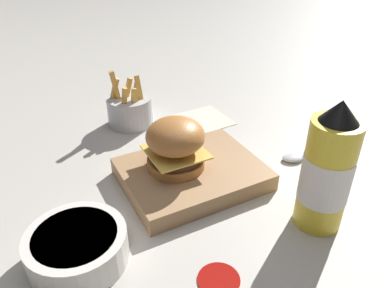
{
  "coord_description": "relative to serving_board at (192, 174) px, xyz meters",
  "views": [
    {
      "loc": [
        -0.28,
        -0.44,
        0.44
      ],
      "look_at": [
        -0.01,
        0.08,
        0.08
      ],
      "focal_mm": 35.0,
      "sensor_mm": 36.0,
      "label": 1
    }
  ],
  "objects": [
    {
      "name": "ground_plane",
      "position": [
        0.01,
        -0.08,
        -0.02
      ],
      "size": [
        6.0,
        6.0,
        0.0
      ],
      "primitive_type": "plane",
      "color": "#B7B2A8"
    },
    {
      "name": "serving_board",
      "position": [
        0.0,
        0.0,
        0.0
      ],
      "size": [
        0.26,
        0.2,
        0.03
      ],
      "color": "#A37A51",
      "rests_on": "ground_plane"
    },
    {
      "name": "burger",
      "position": [
        -0.03,
        0.02,
        0.07
      ],
      "size": [
        0.11,
        0.11,
        0.1
      ],
      "color": "#AD6B33",
      "rests_on": "serving_board"
    },
    {
      "name": "ketchup_bottle",
      "position": [
        0.13,
        -0.2,
        0.08
      ],
      "size": [
        0.08,
        0.08,
        0.22
      ],
      "color": "yellow",
      "rests_on": "ground_plane"
    },
    {
      "name": "fries_basket",
      "position": [
        -0.02,
        0.28,
        0.02
      ],
      "size": [
        0.11,
        0.11,
        0.14
      ],
      "color": "#B7B7BC",
      "rests_on": "ground_plane"
    },
    {
      "name": "side_bowl",
      "position": [
        -0.24,
        -0.09,
        0.01
      ],
      "size": [
        0.15,
        0.15,
        0.05
      ],
      "color": "silver",
      "rests_on": "ground_plane"
    },
    {
      "name": "spoon",
      "position": [
        0.24,
        -0.04,
        -0.01
      ],
      "size": [
        0.14,
        0.07,
        0.01
      ],
      "rotation": [
        0.0,
        0.0,
        2.76
      ],
      "color": "silver",
      "rests_on": "ground_plane"
    },
    {
      "name": "ketchup_puddle",
      "position": [
        -0.08,
        -0.22,
        -0.02
      ],
      "size": [
        0.06,
        0.06,
        0.0
      ],
      "color": "#9E140F",
      "rests_on": "ground_plane"
    },
    {
      "name": "parchment_square",
      "position": [
        0.14,
        0.21,
        -0.02
      ],
      "size": [
        0.13,
        0.13,
        0.0
      ],
      "color": "beige",
      "rests_on": "ground_plane"
    }
  ]
}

